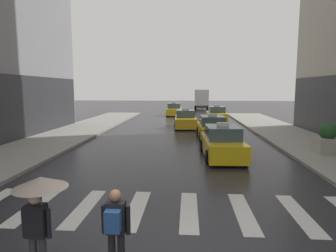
{
  "coord_description": "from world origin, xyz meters",
  "views": [
    {
      "loc": [
        0.72,
        -4.91,
        3.49
      ],
      "look_at": [
        -0.19,
        8.0,
        1.81
      ],
      "focal_mm": 30.63,
      "sensor_mm": 36.0,
      "label": 1
    }
  ],
  "objects_px": {
    "taxi_lead": "(222,143)",
    "pedestrian_with_umbrella": "(39,200)",
    "taxi_fourth": "(216,115)",
    "pedestrian_with_backpack": "(115,226)",
    "taxi_third": "(185,120)",
    "taxi_fifth": "(174,110)",
    "box_truck": "(201,99)",
    "taxi_second": "(212,129)",
    "planter_mid_block": "(327,139)"
  },
  "relations": [
    {
      "from": "taxi_fifth",
      "to": "box_truck",
      "type": "bearing_deg",
      "value": 70.15
    },
    {
      "from": "pedestrian_with_backpack",
      "to": "pedestrian_with_umbrella",
      "type": "bearing_deg",
      "value": -171.55
    },
    {
      "from": "taxi_lead",
      "to": "planter_mid_block",
      "type": "distance_m",
      "value": 5.59
    },
    {
      "from": "taxi_lead",
      "to": "box_truck",
      "type": "height_order",
      "value": "box_truck"
    },
    {
      "from": "taxi_fifth",
      "to": "planter_mid_block",
      "type": "bearing_deg",
      "value": -67.7
    },
    {
      "from": "taxi_fourth",
      "to": "pedestrian_with_umbrella",
      "type": "xyz_separation_m",
      "value": [
        -5.72,
        -26.32,
        0.79
      ]
    },
    {
      "from": "taxi_third",
      "to": "taxi_fourth",
      "type": "height_order",
      "value": "same"
    },
    {
      "from": "taxi_lead",
      "to": "pedestrian_with_backpack",
      "type": "distance_m",
      "value": 10.1
    },
    {
      "from": "taxi_lead",
      "to": "taxi_second",
      "type": "height_order",
      "value": "same"
    },
    {
      "from": "taxi_second",
      "to": "taxi_third",
      "type": "bearing_deg",
      "value": 108.6
    },
    {
      "from": "taxi_second",
      "to": "planter_mid_block",
      "type": "height_order",
      "value": "taxi_second"
    },
    {
      "from": "pedestrian_with_backpack",
      "to": "box_truck",
      "type": "bearing_deg",
      "value": 85.34
    },
    {
      "from": "taxi_lead",
      "to": "taxi_fourth",
      "type": "xyz_separation_m",
      "value": [
        1.31,
        16.51,
        0.0
      ]
    },
    {
      "from": "taxi_fifth",
      "to": "planter_mid_block",
      "type": "distance_m",
      "value": 23.99
    },
    {
      "from": "pedestrian_with_backpack",
      "to": "planter_mid_block",
      "type": "xyz_separation_m",
      "value": [
        8.61,
        10.34,
        -0.1
      ]
    },
    {
      "from": "taxi_lead",
      "to": "taxi_third",
      "type": "xyz_separation_m",
      "value": [
        -1.98,
        11.12,
        0.0
      ]
    },
    {
      "from": "taxi_lead",
      "to": "pedestrian_with_umbrella",
      "type": "bearing_deg",
      "value": -114.2
    },
    {
      "from": "taxi_fourth",
      "to": "taxi_fifth",
      "type": "bearing_deg",
      "value": 127.24
    },
    {
      "from": "taxi_second",
      "to": "box_truck",
      "type": "xyz_separation_m",
      "value": [
        0.56,
        28.69,
        1.13
      ]
    },
    {
      "from": "taxi_fourth",
      "to": "pedestrian_with_backpack",
      "type": "xyz_separation_m",
      "value": [
        -4.39,
        -26.12,
        0.25
      ]
    },
    {
      "from": "taxi_third",
      "to": "box_truck",
      "type": "relative_size",
      "value": 0.6
    },
    {
      "from": "taxi_second",
      "to": "box_truck",
      "type": "height_order",
      "value": "box_truck"
    },
    {
      "from": "pedestrian_with_umbrella",
      "to": "planter_mid_block",
      "type": "relative_size",
      "value": 1.21
    },
    {
      "from": "taxi_third",
      "to": "taxi_fifth",
      "type": "height_order",
      "value": "same"
    },
    {
      "from": "taxi_fifth",
      "to": "planter_mid_block",
      "type": "height_order",
      "value": "taxi_fifth"
    },
    {
      "from": "taxi_lead",
      "to": "pedestrian_with_backpack",
      "type": "bearing_deg",
      "value": -107.75
    },
    {
      "from": "taxi_third",
      "to": "taxi_second",
      "type": "bearing_deg",
      "value": -71.4
    },
    {
      "from": "taxi_third",
      "to": "planter_mid_block",
      "type": "relative_size",
      "value": 2.87
    },
    {
      "from": "taxi_fourth",
      "to": "box_truck",
      "type": "relative_size",
      "value": 0.6
    },
    {
      "from": "taxi_fifth",
      "to": "pedestrian_with_backpack",
      "type": "distance_m",
      "value": 32.54
    },
    {
      "from": "box_truck",
      "to": "pedestrian_with_backpack",
      "type": "height_order",
      "value": "box_truck"
    },
    {
      "from": "pedestrian_with_umbrella",
      "to": "planter_mid_block",
      "type": "distance_m",
      "value": 14.51
    },
    {
      "from": "pedestrian_with_umbrella",
      "to": "planter_mid_block",
      "type": "height_order",
      "value": "pedestrian_with_umbrella"
    },
    {
      "from": "taxi_fourth",
      "to": "taxi_lead",
      "type": "bearing_deg",
      "value": -94.55
    },
    {
      "from": "taxi_fifth",
      "to": "pedestrian_with_backpack",
      "type": "xyz_separation_m",
      "value": [
        0.49,
        -32.54,
        0.25
      ]
    },
    {
      "from": "taxi_lead",
      "to": "pedestrian_with_umbrella",
      "type": "distance_m",
      "value": 10.79
    },
    {
      "from": "taxi_lead",
      "to": "pedestrian_with_backpack",
      "type": "relative_size",
      "value": 2.8
    },
    {
      "from": "taxi_fifth",
      "to": "box_truck",
      "type": "xyz_separation_m",
      "value": [
        4.06,
        11.23,
        1.13
      ]
    },
    {
      "from": "taxi_lead",
      "to": "pedestrian_with_backpack",
      "type": "xyz_separation_m",
      "value": [
        -3.08,
        -9.61,
        0.25
      ]
    },
    {
      "from": "taxi_third",
      "to": "planter_mid_block",
      "type": "bearing_deg",
      "value": -54.14
    },
    {
      "from": "taxi_third",
      "to": "planter_mid_block",
      "type": "height_order",
      "value": "taxi_third"
    },
    {
      "from": "taxi_lead",
      "to": "pedestrian_with_umbrella",
      "type": "height_order",
      "value": "pedestrian_with_umbrella"
    },
    {
      "from": "taxi_lead",
      "to": "taxi_fifth",
      "type": "xyz_separation_m",
      "value": [
        -3.57,
        22.92,
        0.0
      ]
    },
    {
      "from": "taxi_second",
      "to": "taxi_fifth",
      "type": "height_order",
      "value": "same"
    },
    {
      "from": "box_truck",
      "to": "pedestrian_with_backpack",
      "type": "relative_size",
      "value": 4.61
    },
    {
      "from": "box_truck",
      "to": "taxi_third",
      "type": "bearing_deg",
      "value": -96.11
    },
    {
      "from": "taxi_second",
      "to": "taxi_third",
      "type": "relative_size",
      "value": 1.0
    },
    {
      "from": "taxi_second",
      "to": "taxi_fourth",
      "type": "distance_m",
      "value": 11.12
    },
    {
      "from": "taxi_second",
      "to": "taxi_lead",
      "type": "bearing_deg",
      "value": -89.23
    },
    {
      "from": "taxi_second",
      "to": "pedestrian_with_backpack",
      "type": "bearing_deg",
      "value": -101.26
    }
  ]
}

